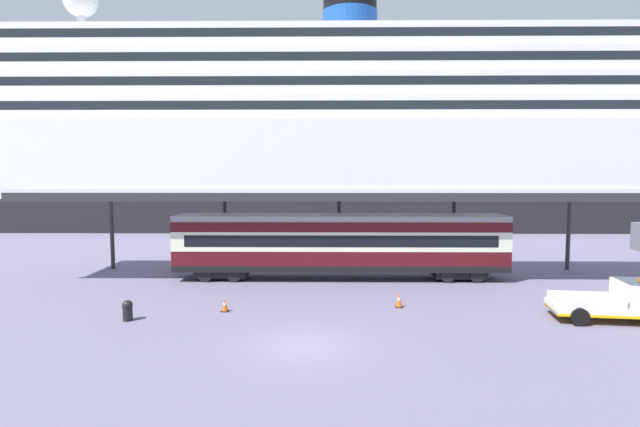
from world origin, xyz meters
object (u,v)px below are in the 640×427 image
(traffic_cone_near, at_px, (225,305))
(traffic_cone_mid, at_px, (399,300))
(cruise_ship, at_px, (388,140))
(train_carriage, at_px, (340,243))
(quay_bollard, at_px, (128,310))
(service_truck, at_px, (623,300))

(traffic_cone_near, bearing_deg, traffic_cone_mid, 5.66)
(cruise_ship, relative_size, traffic_cone_mid, 190.05)
(cruise_ship, bearing_deg, train_carriage, -101.74)
(train_carriage, height_order, quay_bollard, train_carriage)
(traffic_cone_near, bearing_deg, service_truck, -4.16)
(service_truck, bearing_deg, traffic_cone_near, 175.84)
(train_carriage, bearing_deg, quay_bollard, -137.51)
(cruise_ship, distance_m, quay_bollard, 49.32)
(train_carriage, xyz_separation_m, traffic_cone_near, (-5.86, -7.63, -1.98))
(train_carriage, relative_size, service_truck, 3.86)
(train_carriage, height_order, traffic_cone_near, train_carriage)
(traffic_cone_mid, bearing_deg, train_carriage, 112.39)
(train_carriage, xyz_separation_m, quay_bollard, (-10.03, -9.18, -1.79))
(cruise_ship, relative_size, train_carriage, 6.98)
(cruise_ship, height_order, quay_bollard, cruise_ship)
(quay_bollard, bearing_deg, traffic_cone_near, 20.46)
(traffic_cone_mid, distance_m, quay_bollard, 13.04)
(service_truck, xyz_separation_m, traffic_cone_near, (-18.54, 1.35, -0.67))
(service_truck, height_order, traffic_cone_near, service_truck)
(service_truck, bearing_deg, cruise_ship, 96.71)
(traffic_cone_near, xyz_separation_m, quay_bollard, (-4.17, -1.56, 0.19))
(service_truck, bearing_deg, quay_bollard, -179.48)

